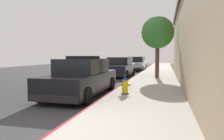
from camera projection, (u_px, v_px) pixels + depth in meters
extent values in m
cube|color=#353538|center=(69.00, 81.00, 15.14)|extent=(31.17, 60.00, 0.20)
cube|color=#ADA89E|center=(154.00, 81.00, 13.65)|extent=(2.91, 60.00, 0.16)
cube|color=maroon|center=(131.00, 80.00, 14.02)|extent=(0.08, 60.00, 0.16)
cube|color=black|center=(207.00, 9.00, 4.12)|extent=(0.06, 1.30, 1.10)
cube|color=black|center=(183.00, 37.00, 10.26)|extent=(0.06, 1.30, 1.10)
cube|color=black|center=(176.00, 44.00, 16.40)|extent=(0.06, 1.30, 1.10)
cube|color=black|center=(82.00, 82.00, 9.04)|extent=(1.84, 4.80, 0.76)
cube|color=black|center=(83.00, 66.00, 9.14)|extent=(1.64, 2.50, 0.60)
cube|color=black|center=(54.00, 99.00, 6.79)|extent=(1.76, 0.16, 0.24)
cube|color=black|center=(99.00, 81.00, 11.32)|extent=(1.76, 0.16, 0.24)
cylinder|color=black|center=(79.00, 82.00, 10.91)|extent=(0.22, 0.64, 0.64)
cylinder|color=black|center=(111.00, 83.00, 10.49)|extent=(0.22, 0.64, 0.64)
cylinder|color=black|center=(41.00, 94.00, 7.63)|extent=(0.22, 0.64, 0.64)
cylinder|color=black|center=(86.00, 96.00, 7.20)|extent=(0.22, 0.64, 0.64)
cube|color=black|center=(82.00, 57.00, 9.06)|extent=(1.48, 0.20, 0.12)
cube|color=red|center=(75.00, 57.00, 9.15)|extent=(0.44, 0.18, 0.11)
cube|color=#1E33E0|center=(90.00, 57.00, 8.98)|extent=(0.44, 0.18, 0.11)
cube|color=black|center=(120.00, 69.00, 17.29)|extent=(1.84, 4.80, 0.76)
cube|color=black|center=(120.00, 61.00, 17.39)|extent=(1.64, 2.50, 0.60)
cube|color=black|center=(113.00, 75.00, 15.05)|extent=(1.76, 0.16, 0.24)
cube|color=black|center=(125.00, 70.00, 19.57)|extent=(1.76, 0.16, 0.24)
cylinder|color=black|center=(115.00, 71.00, 19.16)|extent=(0.22, 0.64, 0.64)
cylinder|color=black|center=(133.00, 71.00, 18.74)|extent=(0.22, 0.64, 0.64)
cylinder|color=black|center=(104.00, 74.00, 15.88)|extent=(0.22, 0.64, 0.64)
cylinder|color=black|center=(127.00, 74.00, 15.45)|extent=(0.22, 0.64, 0.64)
cube|color=#B2B5BA|center=(136.00, 65.00, 24.18)|extent=(1.84, 4.80, 0.76)
cube|color=black|center=(137.00, 59.00, 24.28)|extent=(1.64, 2.50, 0.60)
cube|color=black|center=(133.00, 69.00, 21.94)|extent=(1.76, 0.16, 0.24)
cube|color=black|center=(139.00, 66.00, 26.46)|extent=(1.76, 0.16, 0.24)
cylinder|color=black|center=(131.00, 67.00, 26.06)|extent=(0.22, 0.64, 0.64)
cylinder|color=black|center=(145.00, 67.00, 25.63)|extent=(0.22, 0.64, 0.64)
cylinder|color=black|center=(126.00, 68.00, 22.77)|extent=(0.22, 0.64, 0.64)
cylinder|color=black|center=(142.00, 69.00, 22.34)|extent=(0.22, 0.64, 0.64)
cylinder|color=#4C4C51|center=(125.00, 93.00, 8.51)|extent=(0.32, 0.32, 0.06)
cylinder|color=yellow|center=(125.00, 86.00, 8.49)|extent=(0.24, 0.24, 0.50)
cone|color=navy|center=(125.00, 78.00, 8.47)|extent=(0.28, 0.28, 0.14)
cylinder|color=#4C4C51|center=(125.00, 76.00, 8.46)|extent=(0.05, 0.05, 0.06)
cylinder|color=yellow|center=(121.00, 85.00, 8.53)|extent=(0.10, 0.10, 0.10)
cylinder|color=yellow|center=(129.00, 85.00, 8.44)|extent=(0.10, 0.10, 0.10)
cylinder|color=yellow|center=(124.00, 87.00, 8.32)|extent=(0.13, 0.12, 0.13)
cylinder|color=brown|center=(157.00, 61.00, 14.78)|extent=(0.28, 0.28, 2.36)
sphere|color=#387A33|center=(158.00, 32.00, 14.64)|extent=(2.23, 2.23, 2.23)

